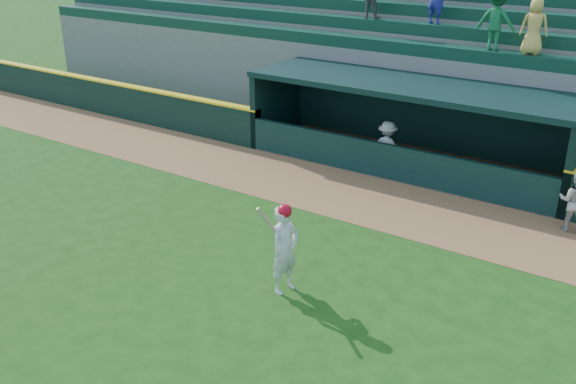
% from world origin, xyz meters
% --- Properties ---
extents(ground, '(120.00, 120.00, 0.00)m').
position_xyz_m(ground, '(0.00, 0.00, 0.00)').
color(ground, '#1B4611').
rests_on(ground, ground).
extents(warning_track, '(40.00, 3.00, 0.01)m').
position_xyz_m(warning_track, '(0.00, 4.90, 0.01)').
color(warning_track, brown).
rests_on(warning_track, ground).
extents(field_wall_left, '(15.50, 0.30, 1.20)m').
position_xyz_m(field_wall_left, '(-12.25, 6.55, 0.60)').
color(field_wall_left, black).
rests_on(field_wall_left, ground).
extents(wall_stripe_left, '(15.50, 0.32, 0.06)m').
position_xyz_m(wall_stripe_left, '(-12.25, 6.55, 1.23)').
color(wall_stripe_left, yellow).
rests_on(wall_stripe_left, field_wall_left).
extents(dugout_player_front, '(0.75, 0.60, 1.47)m').
position_xyz_m(dugout_player_front, '(4.92, 5.95, 0.73)').
color(dugout_player_front, '#ACACA6').
rests_on(dugout_player_front, ground).
extents(dugout_player_inside, '(0.98, 0.58, 1.50)m').
position_xyz_m(dugout_player_inside, '(-0.26, 6.91, 0.75)').
color(dugout_player_inside, '#ACACA6').
rests_on(dugout_player_inside, ground).
extents(dugout, '(9.40, 2.80, 2.46)m').
position_xyz_m(dugout, '(0.00, 8.00, 1.36)').
color(dugout, slate).
rests_on(dugout, ground).
extents(stands, '(34.50, 6.25, 7.08)m').
position_xyz_m(stands, '(-0.01, 12.57, 2.39)').
color(stands, slate).
rests_on(stands, ground).
extents(batter_at_plate, '(0.60, 0.79, 1.83)m').
position_xyz_m(batter_at_plate, '(0.96, 0.08, 0.91)').
color(batter_at_plate, silver).
rests_on(batter_at_plate, ground).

